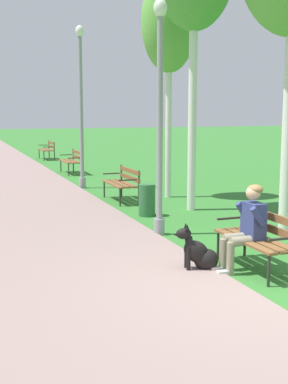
% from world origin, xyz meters
% --- Properties ---
extents(ground_plane, '(120.00, 120.00, 0.00)m').
position_xyz_m(ground_plane, '(0.00, 0.00, 0.00)').
color(ground_plane, '#33752D').
extents(park_bench_near, '(0.55, 1.50, 0.85)m').
position_xyz_m(park_bench_near, '(0.44, 0.79, 0.51)').
color(park_bench_near, brown).
rests_on(park_bench_near, ground).
extents(park_bench_mid, '(0.55, 1.50, 0.85)m').
position_xyz_m(park_bench_mid, '(0.36, 6.93, 0.51)').
color(park_bench_mid, brown).
rests_on(park_bench_mid, ground).
extents(park_bench_far, '(0.55, 1.50, 0.85)m').
position_xyz_m(park_bench_far, '(0.44, 13.09, 0.51)').
color(park_bench_far, brown).
rests_on(park_bench_far, ground).
extents(park_bench_furthest, '(0.55, 1.50, 0.85)m').
position_xyz_m(park_bench_furthest, '(0.55, 18.92, 0.51)').
color(park_bench_furthest, brown).
rests_on(park_bench_furthest, ground).
extents(person_seated_on_near_bench, '(0.74, 0.49, 1.25)m').
position_xyz_m(person_seated_on_near_bench, '(0.23, 0.82, 0.68)').
color(person_seated_on_near_bench, gray).
rests_on(person_seated_on_near_bench, ground).
extents(dog_black, '(0.83, 0.35, 0.71)m').
position_xyz_m(dog_black, '(-0.41, 1.03, 0.26)').
color(dog_black, black).
rests_on(dog_black, ground).
extents(lamp_post_near, '(0.24, 0.24, 4.21)m').
position_xyz_m(lamp_post_near, '(-0.12, 3.28, 2.18)').
color(lamp_post_near, gray).
rests_on(lamp_post_near, ground).
extents(lamp_post_mid, '(0.24, 0.24, 4.67)m').
position_xyz_m(lamp_post_mid, '(-0.08, 9.47, 2.41)').
color(lamp_post_mid, gray).
rests_on(lamp_post_mid, ground).
extents(birch_tree_fourth, '(1.44, 1.33, 5.79)m').
position_xyz_m(birch_tree_fourth, '(1.67, 7.09, 4.46)').
color(birch_tree_fourth, silver).
rests_on(birch_tree_fourth, ground).
extents(litter_bin, '(0.36, 0.36, 0.70)m').
position_xyz_m(litter_bin, '(0.27, 4.97, 0.35)').
color(litter_bin, '#2D6638').
rests_on(litter_bin, ground).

